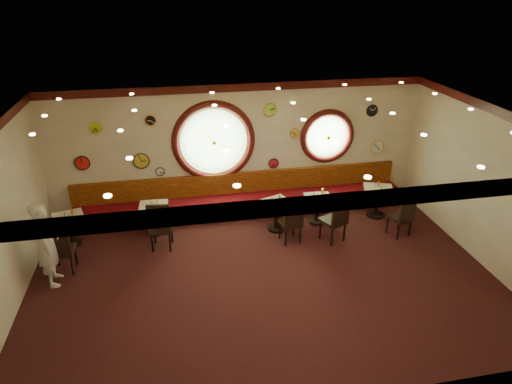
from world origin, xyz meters
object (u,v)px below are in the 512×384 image
Objects in this scene: table_c at (277,212)px; condiment_a_bottle at (72,211)px; condiment_d_salt at (314,194)px; condiment_e_bottle at (379,184)px; condiment_d_pepper at (317,196)px; condiment_c_bottle at (280,199)px; condiment_e_salt at (376,185)px; table_b at (154,216)px; condiment_e_pepper at (381,188)px; condiment_b_salt at (152,204)px; chair_a at (60,246)px; table_a at (70,227)px; condiment_c_pepper at (277,201)px; chair_d at (337,216)px; condiment_d_bottle at (322,192)px; condiment_b_bottle at (157,201)px; condiment_a_pepper at (69,215)px; waiter at (48,244)px; condiment_b_pepper at (152,204)px; table_d at (318,207)px; chair_c at (292,219)px; chair_e at (404,213)px; table_e at (377,199)px; chair_b at (160,223)px; condiment_c_salt at (272,200)px; condiment_a_salt at (65,214)px.

table_c is 4.63× the size of condiment_a_bottle.
condiment_e_bottle is (1.67, 0.11, 0.09)m from condiment_d_salt.
condiment_c_bottle reaches higher than condiment_d_pepper.
condiment_d_salt is at bearing -177.10° from condiment_e_salt.
condiment_e_pepper reaches higher than table_b.
chair_a is at bearing -143.60° from condiment_b_salt.
table_a is 1.16× the size of chair_a.
condiment_e_pepper reaches higher than condiment_c_pepper.
chair_d is at bearing -143.03° from condiment_e_bottle.
condiment_c_bottle is 0.88× the size of condiment_d_bottle.
condiment_b_bottle is 1.34× the size of condiment_e_salt.
chair_d reaches higher than condiment_c_pepper.
condiment_a_pepper is (0.03, -0.05, 0.30)m from table_a.
chair_a is 4.76× the size of condiment_e_bottle.
condiment_a_bottle is 7.09m from condiment_e_pepper.
waiter reaches higher than condiment_a_bottle.
table_a is 1.80m from condiment_b_pepper.
condiment_a_bottle is 4.57m from condiment_c_bottle.
chair_c reaches higher than table_d.
condiment_a_bottle is at bearing 176.06° from table_c.
table_a is 7.11m from condiment_e_salt.
chair_e is at bearing -8.33° from table_a.
table_e is at bearing -2.24° from condiment_b_salt.
chair_b is 1.99m from condiment_a_bottle.
chair_c is 6.10× the size of condiment_e_salt.
condiment_d_salt is 0.61× the size of condiment_d_bottle.
chair_e reaches higher than condiment_b_bottle.
condiment_e_salt is at bearing -159.49° from condiment_e_bottle.
condiment_d_salt is 0.91m from condiment_c_bottle.
condiment_c_salt is at bearing 132.04° from condiment_c_pepper.
condiment_e_bottle is at bearing 6.37° from condiment_d_pepper.
condiment_a_salt is at bearing 176.99° from condiment_c_salt.
chair_c is (4.76, -0.87, 0.17)m from table_a.
table_e is 9.23× the size of condiment_e_pepper.
condiment_e_pepper is at bearing 0.17° from table_d.
condiment_d_pepper is (1.11, 0.10, -0.05)m from condiment_c_salt.
table_c is 1.18× the size of chair_d.
condiment_d_pepper is 0.62× the size of condiment_e_bottle.
condiment_d_pepper is 0.61× the size of condiment_c_bottle.
table_e is 7.74× the size of condiment_c_salt.
chair_a is 0.95× the size of chair_d.
table_e is at bearing 124.43° from condiment_e_pepper.
condiment_e_pepper is (2.60, 0.14, 0.34)m from table_c.
condiment_c_pepper is at bearing -4.80° from condiment_a_bottle.
table_c is 8.42× the size of condiment_d_salt.
condiment_e_bottle is at bearing -0.54° from condiment_b_pepper.
condiment_e_bottle is (0.09, 0.03, 0.02)m from condiment_e_salt.
condiment_a_bottle reaches higher than condiment_e_pepper.
chair_a is 6.11× the size of condiment_c_salt.
condiment_d_pepper is at bearing 11.42° from condiment_c_pepper.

